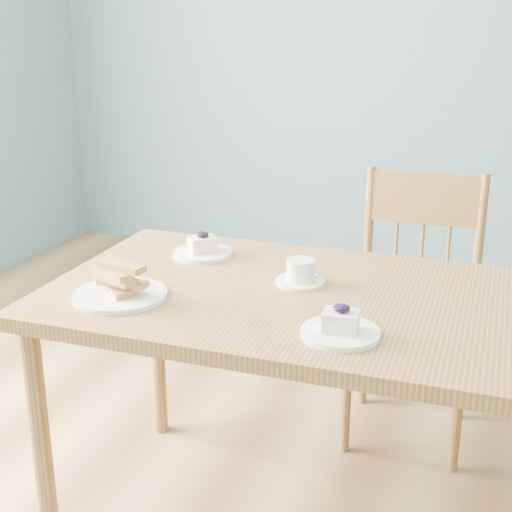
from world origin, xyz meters
TOP-DOWN VIEW (x-y plane):
  - room at (0.00, 0.00)m, footprint 5.01×5.01m
  - dining_table at (-0.30, 0.18)m, footprint 1.34×0.78m
  - dining_chair at (-0.11, 0.81)m, footprint 0.42×0.40m
  - cheesecake_plate_near at (-0.17, -0.03)m, footprint 0.17×0.17m
  - cheesecake_plate_far at (-0.68, 0.37)m, footprint 0.17×0.17m
  - coffee_cup at (-0.34, 0.25)m, footprint 0.13×0.13m
  - biscotti_plate at (-0.73, 0.00)m, footprint 0.23×0.23m

SIDE VIEW (x-z plane):
  - dining_chair at x=-0.11m, z-range 0.01..0.90m
  - dining_table at x=-0.30m, z-range 0.28..1.00m
  - cheesecake_plate_far at x=-0.68m, z-range 0.69..0.77m
  - cheesecake_plate_near at x=-0.17m, z-range 0.69..0.77m
  - coffee_cup at x=-0.34m, z-range 0.71..0.77m
  - biscotti_plate at x=-0.73m, z-range 0.69..0.79m
  - room at x=0.00m, z-range -0.01..2.71m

